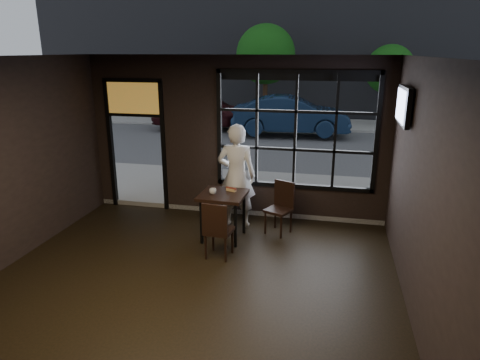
% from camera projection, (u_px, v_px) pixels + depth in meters
% --- Properties ---
extents(floor, '(6.00, 7.00, 0.02)m').
position_uv_depth(floor, '(175.00, 309.00, 5.67)').
color(floor, black).
rests_on(floor, ground).
extents(ceiling, '(6.00, 7.00, 0.02)m').
position_uv_depth(ceiling, '(162.00, 56.00, 4.73)').
color(ceiling, black).
rests_on(ceiling, ground).
extents(wall_right, '(0.04, 7.00, 3.20)m').
position_uv_depth(wall_right, '(433.00, 213.00, 4.59)').
color(wall_right, black).
rests_on(wall_right, ground).
extents(window_frame, '(3.06, 0.12, 2.28)m').
position_uv_depth(window_frame, '(295.00, 131.00, 8.17)').
color(window_frame, black).
rests_on(window_frame, ground).
extents(stained_transom, '(1.20, 0.06, 0.70)m').
position_uv_depth(stained_transom, '(134.00, 98.00, 8.68)').
color(stained_transom, orange).
rests_on(stained_transom, ground).
extents(street_asphalt, '(60.00, 41.00, 0.04)m').
position_uv_depth(street_asphalt, '(305.00, 102.00, 28.10)').
color(street_asphalt, '#545456').
rests_on(street_asphalt, ground).
extents(cafe_table, '(0.82, 0.82, 0.86)m').
position_uv_depth(cafe_table, '(223.00, 216.00, 7.67)').
color(cafe_table, black).
rests_on(cafe_table, floor).
extents(chair_near, '(0.46, 0.46, 0.97)m').
position_uv_depth(chair_near, '(219.00, 229.00, 6.96)').
color(chair_near, black).
rests_on(chair_near, floor).
extents(chair_window, '(0.56, 0.56, 0.97)m').
position_uv_depth(chair_window, '(279.00, 209.00, 7.86)').
color(chair_window, black).
rests_on(chair_window, floor).
extents(man, '(0.75, 0.52, 1.99)m').
position_uv_depth(man, '(236.00, 176.00, 8.08)').
color(man, white).
rests_on(man, floor).
extents(hotdog, '(0.22, 0.14, 0.06)m').
position_uv_depth(hotdog, '(231.00, 189.00, 7.67)').
color(hotdog, tan).
rests_on(hotdog, cafe_table).
extents(cup, '(0.14, 0.14, 0.10)m').
position_uv_depth(cup, '(213.00, 191.00, 7.51)').
color(cup, silver).
rests_on(cup, cafe_table).
extents(tv, '(0.11, 0.98, 0.58)m').
position_uv_depth(tv, '(404.00, 106.00, 6.47)').
color(tv, black).
rests_on(tv, wall_right).
extents(navy_car, '(4.63, 1.94, 1.49)m').
position_uv_depth(navy_car, '(291.00, 115.00, 16.67)').
color(navy_car, '#102039').
rests_on(navy_car, street_asphalt).
extents(maroon_car, '(4.66, 2.58, 1.50)m').
position_uv_depth(maroon_car, '(205.00, 110.00, 18.10)').
color(maroon_car, black).
rests_on(maroon_car, street_asphalt).
extents(tree_left, '(2.57, 2.57, 4.38)m').
position_uv_depth(tree_left, '(266.00, 55.00, 18.65)').
color(tree_left, '#332114').
rests_on(tree_left, street_asphalt).
extents(tree_right, '(2.07, 2.07, 3.53)m').
position_uv_depth(tree_right, '(390.00, 70.00, 18.18)').
color(tree_right, '#332114').
rests_on(tree_right, street_asphalt).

